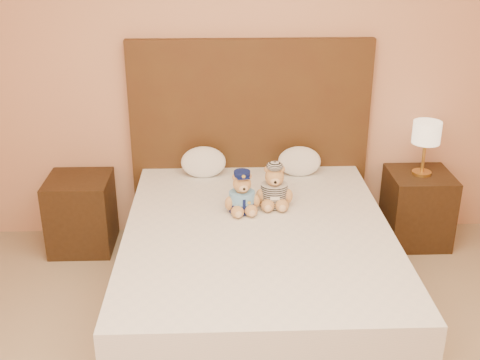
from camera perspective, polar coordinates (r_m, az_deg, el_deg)
name	(u,v)px	position (r m, az deg, el deg)	size (l,w,h in m)	color
room_walls	(273,38)	(2.51, 3.18, 13.29)	(4.04, 4.52, 2.72)	tan
bed	(258,267)	(3.77, 1.67, -8.24)	(1.60, 2.00, 0.55)	white
headboard	(250,141)	(4.48, 0.93, 3.76)	(1.75, 0.08, 1.50)	#472E15
nightstand_left	(81,213)	(4.58, -14.82, -3.05)	(0.45, 0.45, 0.55)	#332010
nightstand_right	(417,208)	(4.70, 16.44, -2.54)	(0.45, 0.45, 0.55)	#332010
lamp	(426,135)	(4.49, 17.26, 4.08)	(0.20, 0.20, 0.40)	gold
teddy_police	(242,192)	(3.77, 0.19, -1.12)	(0.24, 0.23, 0.27)	#C2834B
teddy_prisoner	(274,186)	(3.85, 3.27, -0.55)	(0.25, 0.24, 0.28)	#C2834B
pillow_left	(203,161)	(4.34, -3.49, 1.84)	(0.32, 0.21, 0.23)	white
pillow_right	(299,160)	(4.37, 5.66, 1.90)	(0.31, 0.20, 0.22)	white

